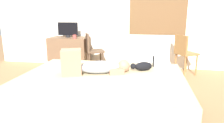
# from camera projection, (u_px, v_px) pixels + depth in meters

# --- Properties ---
(ground_plane) EXTENTS (16.00, 16.00, 0.00)m
(ground_plane) POSITION_uv_depth(u_px,v_px,m) (96.00, 109.00, 2.91)
(ground_plane) COLOR olive
(back_wall_with_window) EXTENTS (6.40, 0.14, 2.90)m
(back_wall_with_window) POSITION_uv_depth(u_px,v_px,m) (121.00, 7.00, 4.91)
(back_wall_with_window) COLOR silver
(back_wall_with_window) RESTS_ON ground
(bed) EXTENTS (2.21, 1.67, 0.50)m
(bed) POSITION_uv_depth(u_px,v_px,m) (102.00, 94.00, 2.81)
(bed) COLOR brown
(bed) RESTS_ON ground
(person_lying) EXTENTS (0.93, 0.51, 0.34)m
(person_lying) POSITION_uv_depth(u_px,v_px,m) (93.00, 65.00, 2.82)
(person_lying) COLOR #8C939E
(person_lying) RESTS_ON bed
(cat) EXTENTS (0.34, 0.20, 0.21)m
(cat) POSITION_uv_depth(u_px,v_px,m) (142.00, 66.00, 2.96)
(cat) COLOR black
(cat) RESTS_ON bed
(desk) EXTENTS (0.90, 0.56, 0.74)m
(desk) POSITION_uv_depth(u_px,v_px,m) (70.00, 53.00, 4.98)
(desk) COLOR brown
(desk) RESTS_ON ground
(tv_monitor) EXTENTS (0.48, 0.10, 0.35)m
(tv_monitor) POSITION_uv_depth(u_px,v_px,m) (68.00, 30.00, 4.85)
(tv_monitor) COLOR black
(tv_monitor) RESTS_ON desk
(cup) EXTENTS (0.08, 0.08, 0.08)m
(cup) POSITION_uv_depth(u_px,v_px,m) (75.00, 37.00, 4.66)
(cup) COLOR #B23D38
(cup) RESTS_ON desk
(chair_by_desk) EXTENTS (0.50, 0.50, 0.86)m
(chair_by_desk) POSITION_uv_depth(u_px,v_px,m) (92.00, 49.00, 4.68)
(chair_by_desk) COLOR #4C3828
(chair_by_desk) RESTS_ON ground
(chair_spare) EXTENTS (0.52, 0.52, 0.86)m
(chair_spare) POSITION_uv_depth(u_px,v_px,m) (184.00, 52.00, 4.38)
(chair_spare) COLOR brown
(chair_spare) RESTS_ON ground
(curtain_left) EXTENTS (0.44, 0.06, 2.69)m
(curtain_left) POSITION_uv_depth(u_px,v_px,m) (119.00, 11.00, 4.82)
(curtain_left) COLOR #ADCC75
(curtain_left) RESTS_ON ground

